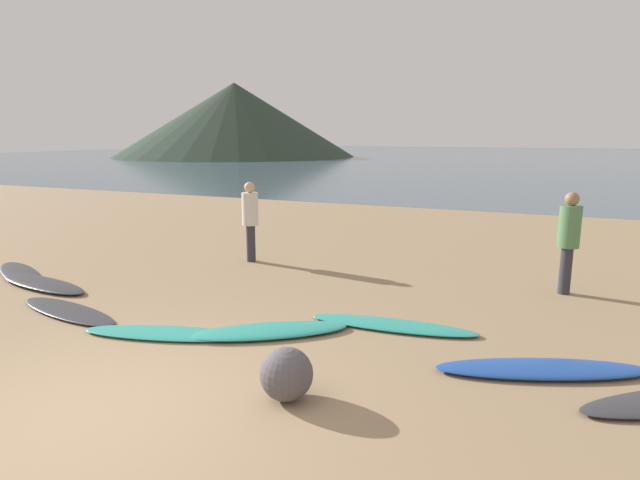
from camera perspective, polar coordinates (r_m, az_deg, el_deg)
name	(u,v)px	position (r m, az deg, el deg)	size (l,w,h in m)	color
ground_plane	(394,237)	(13.81, 8.08, 0.36)	(120.00, 120.00, 0.20)	#997C5B
ocean_water	(519,156)	(68.25, 20.83, 8.49)	(140.00, 100.00, 0.01)	#475B6B
headland_hill	(235,120)	(64.66, -9.23, 12.77)	(28.40, 28.40, 8.59)	#28382B
surfboard_1	(20,273)	(11.00, -29.83, -3.16)	(2.18, 0.55, 0.06)	#333338
surfboard_2	(42,284)	(10.01, -27.97, -4.22)	(2.18, 0.55, 0.09)	#333338
surfboard_3	(68,311)	(8.38, -25.74, -6.96)	(2.09, 0.52, 0.07)	#333338
surfboard_4	(166,333)	(7.03, -16.37, -9.70)	(2.18, 0.50, 0.07)	teal
surfboard_5	(270,331)	(6.82, -5.52, -9.80)	(2.03, 0.58, 0.10)	teal
surfboard_6	(392,325)	(7.08, 7.87, -9.14)	(2.23, 0.49, 0.07)	teal
surfboard_7	(542,369)	(6.24, 23.04, -12.78)	(2.29, 0.53, 0.09)	#1E479E
person_1	(569,235)	(9.13, 25.46, 0.54)	(0.33, 0.33, 1.64)	#2D2D38
person_2	(250,215)	(10.50, -7.60, 2.71)	(0.32, 0.32, 1.60)	#2D2D38
beach_rock_near	(286,374)	(5.18, -3.67, -14.36)	(0.52, 0.52, 0.52)	#524C51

